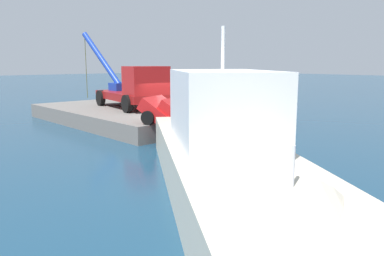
% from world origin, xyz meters
% --- Properties ---
extents(ground, '(200.00, 200.00, 0.00)m').
position_xyz_m(ground, '(0.00, 0.00, 0.00)').
color(ground, navy).
extents(dock, '(12.55, 7.42, 0.85)m').
position_xyz_m(dock, '(-4.16, 0.00, 0.43)').
color(dock, slate).
rests_on(dock, ground).
extents(crane_truck, '(8.89, 3.44, 4.87)m').
position_xyz_m(crane_truck, '(-3.51, -0.03, 2.10)').
color(crane_truck, maroon).
rests_on(crane_truck, dock).
extents(dock_worker, '(0.34, 0.34, 1.76)m').
position_xyz_m(dock_worker, '(-0.67, 2.58, 1.75)').
color(dock_worker, black).
rests_on(dock_worker, dock).
extents(salvaged_car, '(4.73, 3.43, 3.13)m').
position_xyz_m(salvaged_car, '(3.05, -1.57, 0.66)').
color(salvaged_car, red).
rests_on(salvaged_car, ground).
extents(moored_yacht, '(13.80, 10.71, 5.97)m').
position_xyz_m(moored_yacht, '(10.26, -6.37, 0.52)').
color(moored_yacht, beige).
rests_on(moored_yacht, ground).
extents(piling_near, '(0.41, 0.41, 1.44)m').
position_xyz_m(piling_near, '(2.42, -1.72, 0.72)').
color(piling_near, '#4E4430').
rests_on(piling_near, ground).
extents(piling_mid, '(0.43, 0.43, 1.50)m').
position_xyz_m(piling_mid, '(2.45, 2.07, 0.75)').
color(piling_mid, brown).
rests_on(piling_mid, ground).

